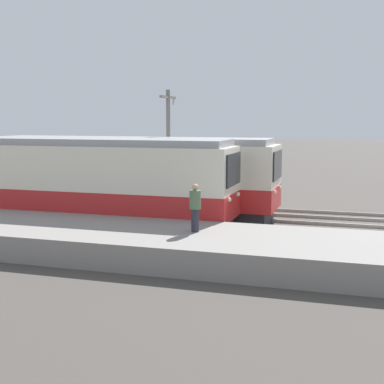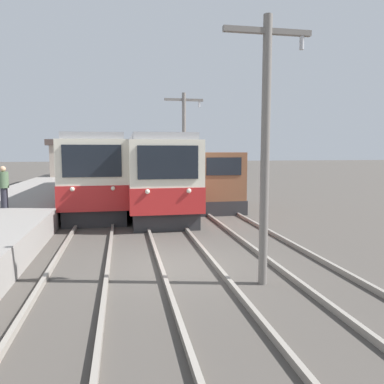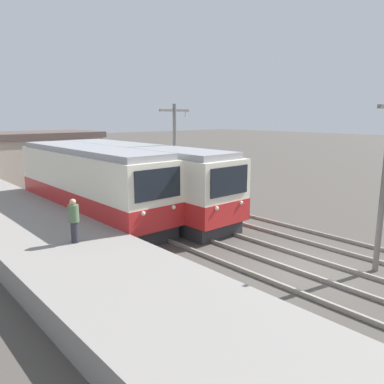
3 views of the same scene
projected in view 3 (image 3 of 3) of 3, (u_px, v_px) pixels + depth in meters
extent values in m
plane|color=#47423D|center=(305.00, 269.00, 13.41)|extent=(200.00, 200.00, 0.00)
cube|color=gray|center=(167.00, 319.00, 9.26)|extent=(4.50, 54.00, 0.88)
cube|color=gray|center=(244.00, 296.00, 11.24)|extent=(0.10, 60.00, 0.14)
cube|color=gray|center=(273.00, 282.00, 12.17)|extent=(0.10, 60.00, 0.14)
cube|color=gray|center=(297.00, 271.00, 13.06)|extent=(0.10, 60.00, 0.14)
cube|color=gray|center=(318.00, 260.00, 14.00)|extent=(0.10, 60.00, 0.14)
cube|color=gray|center=(339.00, 250.00, 15.01)|extent=(0.10, 60.00, 0.14)
cube|color=gray|center=(355.00, 243.00, 15.95)|extent=(0.10, 60.00, 0.14)
cube|color=#28282B|center=(92.00, 212.00, 19.82)|extent=(2.58, 11.38, 0.70)
cube|color=silver|center=(90.00, 179.00, 19.47)|extent=(2.80, 11.86, 2.84)
cube|color=red|center=(91.00, 197.00, 19.65)|extent=(2.84, 11.90, 1.02)
cube|color=black|center=(158.00, 184.00, 14.99)|extent=(2.24, 0.06, 1.25)
sphere|color=silver|center=(143.00, 213.00, 14.70)|extent=(0.18, 0.18, 0.18)
sphere|color=silver|center=(174.00, 207.00, 15.70)|extent=(0.18, 0.18, 0.18)
cube|color=#939399|center=(88.00, 149.00, 19.15)|extent=(2.46, 11.38, 0.28)
cube|color=#28282B|center=(139.00, 205.00, 21.48)|extent=(2.58, 13.44, 0.70)
cube|color=silver|center=(138.00, 175.00, 21.13)|extent=(2.80, 14.00, 2.80)
cube|color=red|center=(138.00, 190.00, 21.31)|extent=(2.84, 14.04, 1.01)
cube|color=black|center=(230.00, 181.00, 15.87)|extent=(2.24, 0.06, 1.23)
sphere|color=silver|center=(217.00, 208.00, 15.58)|extent=(0.18, 0.18, 0.18)
sphere|color=silver|center=(241.00, 203.00, 16.58)|extent=(0.18, 0.18, 0.18)
cube|color=#939399|center=(137.00, 148.00, 20.82)|extent=(2.46, 13.44, 0.28)
cube|color=#28282B|center=(192.00, 201.00, 22.51)|extent=(2.40, 5.12, 0.70)
cube|color=brown|center=(213.00, 180.00, 20.93)|extent=(2.28, 1.64, 2.30)
cube|color=black|center=(224.00, 173.00, 20.22)|extent=(1.68, 0.04, 0.83)
cube|color=brown|center=(183.00, 182.00, 22.90)|extent=(1.92, 3.38, 1.40)
cylinder|color=black|center=(183.00, 167.00, 22.71)|extent=(0.16, 0.16, 0.50)
cylinder|color=slate|center=(384.00, 187.00, 12.63)|extent=(0.20, 0.20, 6.01)
cylinder|color=slate|center=(175.00, 159.00, 20.83)|extent=(0.20, 0.20, 6.01)
cube|color=slate|center=(174.00, 110.00, 20.30)|extent=(2.00, 0.12, 0.12)
cylinder|color=#B2B2B7|center=(186.00, 114.00, 20.86)|extent=(0.10, 0.10, 0.30)
cylinder|color=#282833|center=(75.00, 232.00, 13.46)|extent=(0.26, 0.26, 0.78)
cylinder|color=#4C6647|center=(73.00, 213.00, 13.32)|extent=(0.38, 0.38, 0.62)
sphere|color=tan|center=(73.00, 202.00, 13.24)|extent=(0.22, 0.22, 0.22)
cube|color=#AD9E8E|center=(21.00, 160.00, 31.19)|extent=(12.00, 6.00, 3.53)
cube|color=#51423D|center=(19.00, 136.00, 30.79)|extent=(12.60, 6.30, 0.50)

